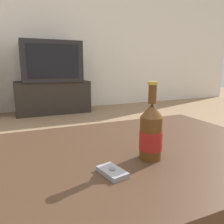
{
  "coord_description": "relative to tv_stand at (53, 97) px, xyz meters",
  "views": [
    {
      "loc": [
        -0.36,
        -0.68,
        0.7
      ],
      "look_at": [
        0.02,
        0.2,
        0.5
      ],
      "focal_mm": 35.0,
      "sensor_mm": 36.0,
      "label": 1
    }
  ],
  "objects": [
    {
      "name": "cell_phone",
      "position": [
        -0.26,
        -2.87,
        0.17
      ],
      "size": [
        0.07,
        0.1,
        0.02
      ],
      "rotation": [
        0.0,
        0.0,
        0.21
      ],
      "color": "gray",
      "rests_on": "coffee_table"
    },
    {
      "name": "television",
      "position": [
        -0.0,
        -0.0,
        0.53
      ],
      "size": [
        0.84,
        0.53,
        0.58
      ],
      "color": "black",
      "rests_on": "tv_stand"
    },
    {
      "name": "back_wall",
      "position": [
        -0.13,
        0.31,
        1.06
      ],
      "size": [
        8.0,
        0.05,
        2.6
      ],
      "color": "silver",
      "rests_on": "ground_plane"
    },
    {
      "name": "beer_bottle",
      "position": [
        -0.1,
        -2.82,
        0.25
      ],
      "size": [
        0.08,
        0.08,
        0.25
      ],
      "color": "#563314",
      "rests_on": "coffee_table"
    },
    {
      "name": "coffee_table",
      "position": [
        -0.13,
        -2.72,
        0.11
      ],
      "size": [
        1.17,
        0.78,
        0.4
      ],
      "color": "#422B1C",
      "rests_on": "ground_plane"
    },
    {
      "name": "tv_stand",
      "position": [
        0.0,
        0.0,
        0.0
      ],
      "size": [
        1.07,
        0.47,
        0.48
      ],
      "color": "#28231E",
      "rests_on": "ground_plane"
    }
  ]
}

